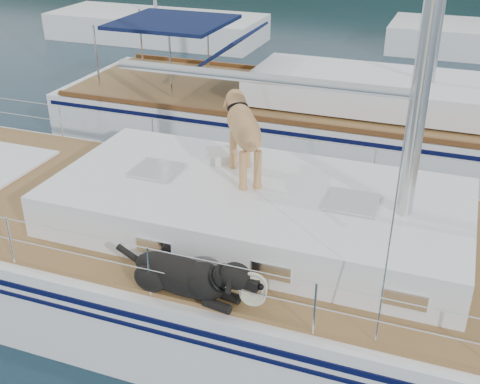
% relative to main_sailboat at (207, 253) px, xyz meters
% --- Properties ---
extents(ground, '(120.00, 120.00, 0.00)m').
position_rel_main_sailboat_xyz_m(ground, '(-0.10, 0.00, -0.68)').
color(ground, black).
rests_on(ground, ground).
extents(main_sailboat, '(12.00, 3.92, 14.01)m').
position_rel_main_sailboat_xyz_m(main_sailboat, '(0.00, 0.00, 0.00)').
color(main_sailboat, white).
rests_on(main_sailboat, ground).
extents(neighbor_sailboat, '(11.00, 3.50, 13.30)m').
position_rel_main_sailboat_xyz_m(neighbor_sailboat, '(0.04, 5.79, -0.06)').
color(neighbor_sailboat, white).
rests_on(neighbor_sailboat, ground).
extents(bg_boat_west, '(8.00, 3.00, 11.65)m').
position_rel_main_sailboat_xyz_m(bg_boat_west, '(-8.10, 14.00, -0.24)').
color(bg_boat_west, white).
rests_on(bg_boat_west, ground).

